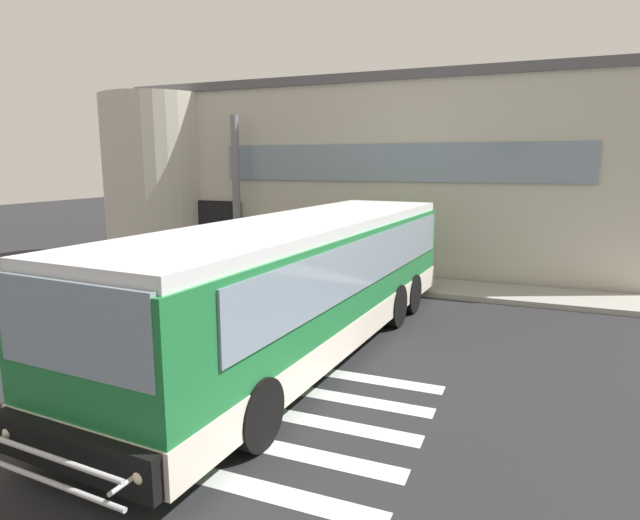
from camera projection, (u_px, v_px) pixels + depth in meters
ground_plane at (283, 324)px, 12.67m from camera, size 80.00×90.00×0.02m
bay_paint_stripes at (279, 414)px, 8.10m from camera, size 4.40×3.96×0.01m
terminal_building at (386, 174)px, 22.85m from camera, size 19.81×13.80×6.65m
boarding_curb at (348, 280)px, 17.02m from camera, size 22.01×2.00×0.15m
entry_support_column at (236, 192)px, 18.72m from camera, size 0.28×0.28×5.26m
bus_main_foreground at (305, 286)px, 10.66m from camera, size 3.69×11.65×2.70m
passenger_near_column at (243, 244)px, 17.82m from camera, size 0.59×0.39×1.68m
passenger_by_doorway at (267, 246)px, 17.48m from camera, size 0.51×0.39×1.68m
safety_bollard_yellow at (333, 276)px, 15.90m from camera, size 0.18×0.18×0.90m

